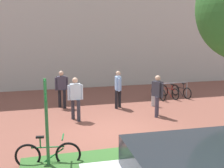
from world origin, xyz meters
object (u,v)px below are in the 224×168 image
at_px(person_shirt_blue, 118,87).
at_px(person_suited_navy, 62,87).
at_px(bollard_steel, 153,97).
at_px(person_suited_dark, 157,93).
at_px(parking_sign_post, 46,111).
at_px(bike_rack_cluster, 170,92).
at_px(person_casual_tan, 75,96).
at_px(bike_at_sign, 48,155).

distance_m(person_shirt_blue, person_suited_navy, 2.58).
distance_m(bollard_steel, person_suited_dark, 1.69).
xyz_separation_m(parking_sign_post, bike_rack_cluster, (6.55, 6.32, -1.20)).
relative_size(bollard_steel, person_suited_dark, 0.52).
bearing_deg(parking_sign_post, person_casual_tan, 72.49).
height_order(bike_rack_cluster, person_suited_navy, person_suited_navy).
height_order(parking_sign_post, bollard_steel, parking_sign_post).
bearing_deg(bike_rack_cluster, bike_at_sign, -136.77).
distance_m(parking_sign_post, person_shirt_blue, 6.18).
relative_size(person_shirt_blue, person_casual_tan, 1.00).
bearing_deg(bike_at_sign, bollard_steel, 44.10).
xyz_separation_m(bike_at_sign, bollard_steel, (5.03, 4.87, 0.10)).
bearing_deg(bike_at_sign, bike_rack_cluster, 43.23).
relative_size(parking_sign_post, person_casual_tan, 1.37).
bearing_deg(bike_rack_cluster, bollard_steel, -139.82).
height_order(person_shirt_blue, person_suited_dark, same).
bearing_deg(person_suited_navy, bike_rack_cluster, 4.34).
bearing_deg(bike_at_sign, person_shirt_blue, 56.27).
bearing_deg(person_suited_navy, person_suited_dark, -32.82).
bearing_deg(person_suited_navy, parking_sign_post, -98.35).
relative_size(parking_sign_post, bike_at_sign, 1.41).
bearing_deg(person_shirt_blue, person_casual_tan, -148.46).
distance_m(person_shirt_blue, person_suited_dark, 2.04).
xyz_separation_m(bike_at_sign, person_shirt_blue, (3.34, 5.00, 0.63)).
relative_size(parking_sign_post, person_shirt_blue, 1.37).
height_order(parking_sign_post, person_casual_tan, parking_sign_post).
height_order(bike_at_sign, person_casual_tan, person_casual_tan).
height_order(person_suited_dark, person_casual_tan, same).
distance_m(person_suited_navy, person_suited_dark, 4.37).
height_order(bollard_steel, person_suited_dark, person_suited_dark).
height_order(person_suited_navy, person_suited_dark, same).
xyz_separation_m(bike_at_sign, bike_rack_cluster, (6.54, 6.15, -0.00)).
bearing_deg(person_suited_navy, person_casual_tan, -80.09).
bearing_deg(bike_at_sign, person_casual_tan, 71.82).
distance_m(parking_sign_post, person_suited_dark, 5.77).
bearing_deg(bollard_steel, bike_at_sign, -135.90).
bearing_deg(bike_rack_cluster, person_casual_tan, -155.24).
xyz_separation_m(bike_rack_cluster, person_suited_navy, (-5.69, -0.43, 0.63)).
distance_m(bike_rack_cluster, person_casual_tan, 5.91).
distance_m(bollard_steel, person_casual_tan, 4.03).
bearing_deg(person_casual_tan, bollard_steel, 17.18).
bearing_deg(parking_sign_post, person_shirt_blue, 57.10).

